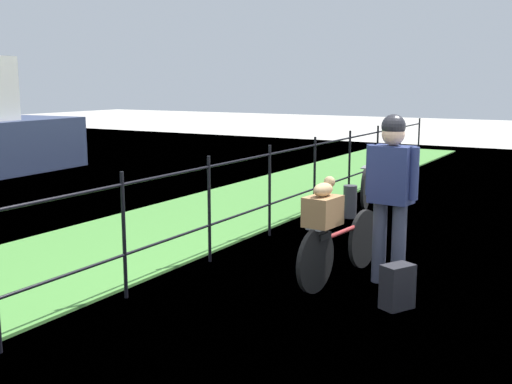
{
  "coord_description": "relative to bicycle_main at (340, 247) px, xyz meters",
  "views": [
    {
      "loc": [
        -4.9,
        -1.96,
        1.99
      ],
      "look_at": [
        0.42,
        1.11,
        0.9
      ],
      "focal_mm": 43.88,
      "sensor_mm": 36.0,
      "label": 1
    }
  ],
  "objects": [
    {
      "name": "ground_plane",
      "position": [
        -0.82,
        -0.36,
        -0.34
      ],
      "size": [
        60.0,
        60.0,
        0.0
      ],
      "primitive_type": "plane",
      "color": "#B2ADA3"
    },
    {
      "name": "wooden_crate",
      "position": [
        -0.37,
        0.04,
        0.44
      ],
      "size": [
        0.39,
        0.3,
        0.28
      ],
      "primitive_type": "cube",
      "rotation": [
        0.0,
        0.0,
        -0.1
      ],
      "color": "olive",
      "rests_on": "bicycle_main"
    },
    {
      "name": "terrier_dog",
      "position": [
        -0.35,
        0.03,
        0.66
      ],
      "size": [
        0.32,
        0.17,
        0.18
      ],
      "color": "tan",
      "rests_on": "wooden_crate"
    },
    {
      "name": "mooring_bollard",
      "position": [
        2.82,
        1.01,
        -0.09
      ],
      "size": [
        0.2,
        0.2,
        0.48
      ],
      "primitive_type": "cylinder",
      "color": "#38383D",
      "rests_on": "ground"
    },
    {
      "name": "grass_strip",
      "position": [
        -0.82,
        2.87,
        -0.32
      ],
      "size": [
        27.0,
        2.4,
        0.03
      ],
      "primitive_type": "cube",
      "color": "#478438",
      "rests_on": "ground"
    },
    {
      "name": "bicycle_main",
      "position": [
        0.0,
        0.0,
        0.0
      ],
      "size": [
        1.65,
        0.24,
        0.63
      ],
      "color": "black",
      "rests_on": "ground"
    },
    {
      "name": "bicycle_parked",
      "position": [
        3.97,
        1.11,
        0.01
      ],
      "size": [
        1.61,
        0.34,
        0.66
      ],
      "color": "black",
      "rests_on": "ground"
    },
    {
      "name": "cyclist_person",
      "position": [
        0.12,
        -0.46,
        0.67
      ],
      "size": [
        0.3,
        0.54,
        1.68
      ],
      "color": "#383D51",
      "rests_on": "ground"
    },
    {
      "name": "iron_fence",
      "position": [
        -0.82,
        1.51,
        0.34
      ],
      "size": [
        18.04,
        0.04,
        1.19
      ],
      "color": "black",
      "rests_on": "ground"
    },
    {
      "name": "backpack_on_paving",
      "position": [
        -0.51,
        -0.76,
        -0.14
      ],
      "size": [
        0.33,
        0.29,
        0.4
      ],
      "primitive_type": "cube",
      "rotation": [
        0.0,
        0.0,
        5.79
      ],
      "color": "black",
      "rests_on": "ground"
    }
  ]
}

